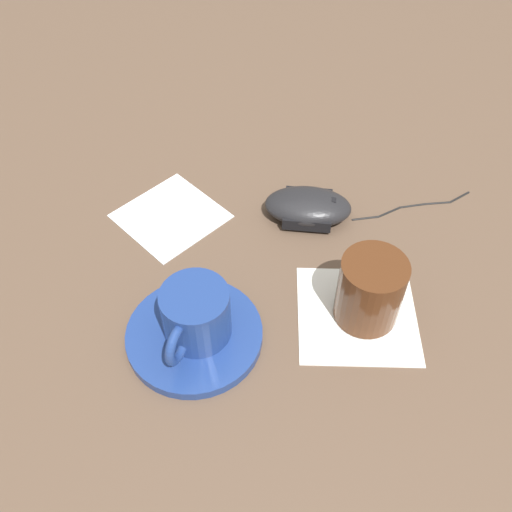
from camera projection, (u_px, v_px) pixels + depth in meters
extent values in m
plane|color=brown|center=(274.00, 296.00, 0.69)|extent=(3.00, 3.00, 0.00)
cylinder|color=navy|center=(195.00, 335.00, 0.64)|extent=(0.15, 0.15, 0.01)
cylinder|color=navy|center=(196.00, 313.00, 0.61)|extent=(0.07, 0.07, 0.07)
torus|color=navy|center=(178.00, 343.00, 0.58)|extent=(0.05, 0.04, 0.05)
ellipsoid|color=black|center=(308.00, 206.00, 0.76)|extent=(0.11, 0.13, 0.04)
cylinder|color=black|center=(333.00, 203.00, 0.75)|extent=(0.01, 0.01, 0.01)
cube|color=black|center=(309.00, 193.00, 0.78)|extent=(0.03, 0.06, 0.02)
cube|color=black|center=(306.00, 226.00, 0.74)|extent=(0.03, 0.06, 0.02)
cylinder|color=black|center=(366.00, 218.00, 0.77)|extent=(0.01, 0.04, 0.00)
cylinder|color=black|center=(389.00, 211.00, 0.78)|extent=(0.01, 0.04, 0.00)
cylinder|color=black|center=(413.00, 205.00, 0.78)|extent=(0.01, 0.04, 0.00)
cylinder|color=black|center=(438.00, 202.00, 0.79)|extent=(0.01, 0.04, 0.00)
cylinder|color=black|center=(460.00, 197.00, 0.80)|extent=(0.01, 0.04, 0.00)
sphere|color=black|center=(353.00, 219.00, 0.77)|extent=(0.00, 0.00, 0.00)
sphere|color=black|center=(379.00, 216.00, 0.77)|extent=(0.00, 0.00, 0.00)
sphere|color=black|center=(400.00, 207.00, 0.78)|extent=(0.00, 0.00, 0.00)
sphere|color=black|center=(425.00, 203.00, 0.79)|extent=(0.00, 0.00, 0.00)
sphere|color=black|center=(450.00, 202.00, 0.79)|extent=(0.00, 0.00, 0.00)
sphere|color=black|center=(469.00, 192.00, 0.80)|extent=(0.00, 0.00, 0.00)
cube|color=silver|center=(357.00, 314.00, 0.67)|extent=(0.17, 0.17, 0.00)
cylinder|color=#4C2814|center=(370.00, 290.00, 0.63)|extent=(0.07, 0.07, 0.09)
cube|color=white|center=(171.00, 216.00, 0.77)|extent=(0.17, 0.17, 0.00)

